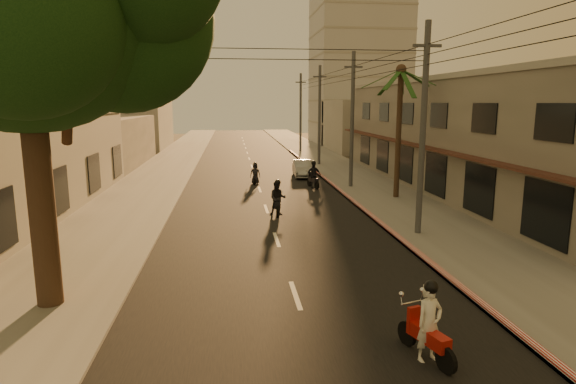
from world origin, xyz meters
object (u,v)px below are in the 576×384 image
at_px(scooter_far_a, 255,174).
at_px(parked_car, 303,169).
at_px(scooter_red, 429,325).
at_px(scooter_mid_a, 278,199).
at_px(palm_tree, 401,77).
at_px(scooter_mid_b, 313,176).

xyz_separation_m(scooter_far_a, parked_car, (3.85, 2.93, -0.06)).
relative_size(scooter_red, scooter_mid_a, 1.01).
bearing_deg(palm_tree, scooter_far_a, 142.38).
relative_size(scooter_mid_a, parked_car, 0.47).
xyz_separation_m(palm_tree, scooter_red, (-5.54, -17.98, -6.31)).
relative_size(scooter_red, scooter_mid_b, 1.01).
xyz_separation_m(palm_tree, parked_car, (-4.32, 9.23, -6.50)).
distance_m(palm_tree, scooter_mid_a, 10.37).
bearing_deg(parked_car, scooter_mid_b, -87.37).
distance_m(palm_tree, scooter_red, 19.84).
height_order(palm_tree, scooter_red, palm_tree).
bearing_deg(scooter_mid_b, palm_tree, -57.20).
distance_m(scooter_mid_a, scooter_mid_b, 8.22).
bearing_deg(scooter_red, parked_car, 70.31).
bearing_deg(palm_tree, parked_car, 115.09).
height_order(scooter_mid_a, scooter_mid_b, scooter_mid_b).
bearing_deg(scooter_mid_a, scooter_mid_b, 74.57).
height_order(scooter_red, scooter_far_a, scooter_red).
distance_m(scooter_mid_b, scooter_far_a, 4.37).
relative_size(scooter_mid_a, scooter_mid_b, 1.00).
relative_size(palm_tree, scooter_red, 4.32).
bearing_deg(scooter_red, scooter_far_a, 79.06).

